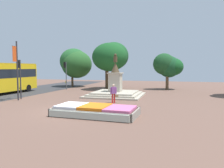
# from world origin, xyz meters

# --- Properties ---
(ground_plane) EXTENTS (72.69, 72.69, 0.00)m
(ground_plane) POSITION_xyz_m (0.00, 0.00, 0.00)
(ground_plane) COLOR brown
(flower_planter) EXTENTS (5.51, 2.82, 0.66)m
(flower_planter) POSITION_xyz_m (2.42, -0.73, 0.30)
(flower_planter) COLOR #38281C
(flower_planter) RESTS_ON ground_plane
(statue_monument) EXTENTS (5.82, 5.82, 4.57)m
(statue_monument) POSITION_xyz_m (1.18, 8.93, 0.66)
(statue_monument) COLOR #B2A893
(statue_monument) RESTS_ON ground_plane
(traffic_light_mid_block) EXTENTS (0.41, 0.30, 3.82)m
(traffic_light_mid_block) POSITION_xyz_m (-7.24, 4.23, 2.62)
(traffic_light_mid_block) COLOR #2D2D33
(traffic_light_mid_block) RESTS_ON ground_plane
(traffic_light_far_corner) EXTENTS (0.41, 0.29, 3.84)m
(traffic_light_far_corner) POSITION_xyz_m (-7.35, 13.80, 2.64)
(traffic_light_far_corner) COLOR #4C5156
(traffic_light_far_corner) RESTS_ON ground_plane
(banner_pole) EXTENTS (0.14, 0.72, 5.51)m
(banner_pole) POSITION_xyz_m (-6.82, 3.39, 2.95)
(banner_pole) COLOR #2D2D33
(banner_pole) RESTS_ON ground_plane
(city_bus) EXTENTS (2.76, 9.80, 3.59)m
(city_bus) POSITION_xyz_m (-11.91, 6.83, 2.05)
(city_bus) COLOR gold
(city_bus) RESTS_ON ground_plane
(pedestrian_with_handbag) EXTENTS (0.67, 0.46, 1.65)m
(pedestrian_with_handbag) POSITION_xyz_m (2.26, 4.36, 0.93)
(pedestrian_with_handbag) COLOR red
(pedestrian_with_handbag) RESTS_ON ground_plane
(park_tree_behind_statue) EXTENTS (4.84, 6.30, 6.75)m
(park_tree_behind_statue) POSITION_xyz_m (-1.30, 16.11, 4.63)
(park_tree_behind_statue) COLOR #4C3823
(park_tree_behind_statue) RESTS_ON ground_plane
(park_tree_far_right) EXTENTS (4.14, 3.35, 5.05)m
(park_tree_far_right) POSITION_xyz_m (6.48, 17.81, 3.29)
(park_tree_far_right) COLOR brown
(park_tree_far_right) RESTS_ON ground_plane
(park_tree_street_side) EXTENTS (5.22, 5.06, 6.14)m
(park_tree_street_side) POSITION_xyz_m (-8.19, 18.66, 3.81)
(park_tree_street_side) COLOR brown
(park_tree_street_side) RESTS_ON ground_plane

